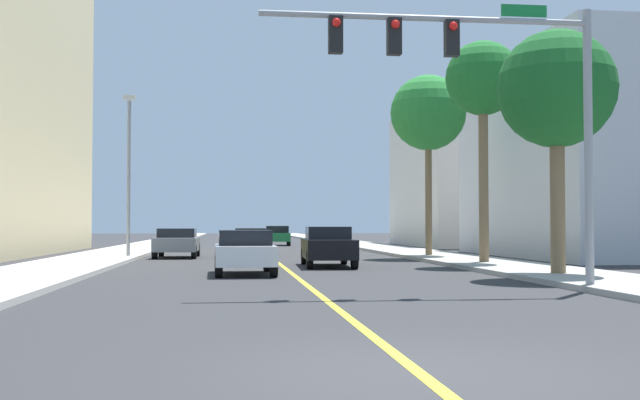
{
  "coord_description": "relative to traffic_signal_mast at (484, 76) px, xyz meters",
  "views": [
    {
      "loc": [
        -1.94,
        -7.91,
        1.52
      ],
      "look_at": [
        1.07,
        17.83,
        2.38
      ],
      "focal_mm": 43.11,
      "sensor_mm": 36.0,
      "label": 1
    }
  ],
  "objects": [
    {
      "name": "ground",
      "position": [
        -3.88,
        32.82,
        -4.97
      ],
      "size": [
        192.0,
        192.0,
        0.0
      ],
      "primitive_type": "plane",
      "color": "#2D2D30"
    },
    {
      "name": "sidewalk_left",
      "position": [
        -11.66,
        32.82,
        -4.9
      ],
      "size": [
        3.54,
        168.0,
        0.15
      ],
      "primitive_type": "cube",
      "color": "beige",
      "rests_on": "ground"
    },
    {
      "name": "sidewalk_right",
      "position": [
        3.89,
        32.82,
        -4.9
      ],
      "size": [
        3.54,
        168.0,
        0.15
      ],
      "primitive_type": "cube",
      "color": "#9E9B93",
      "rests_on": "ground"
    },
    {
      "name": "lane_marking_center",
      "position": [
        -3.88,
        32.82,
        -4.97
      ],
      "size": [
        0.16,
        144.0,
        0.01
      ],
      "primitive_type": "cube",
      "color": "yellow",
      "rests_on": "ground"
    },
    {
      "name": "building_right_near",
      "position": [
        12.77,
        18.43,
        -0.08
      ],
      "size": [
        10.78,
        15.48,
        9.79
      ],
      "primitive_type": "cube",
      "color": "silver",
      "rests_on": "ground"
    },
    {
      "name": "building_right_far",
      "position": [
        13.08,
        38.32,
        0.13
      ],
      "size": [
        11.39,
        14.85,
        10.2
      ],
      "primitive_type": "cube",
      "color": "silver",
      "rests_on": "ground"
    },
    {
      "name": "traffic_signal_mast",
      "position": [
        0.0,
        0.0,
        0.0
      ],
      "size": [
        7.83,
        0.36,
        6.53
      ],
      "color": "gray",
      "rests_on": "sidewalk_right"
    },
    {
      "name": "street_lamp",
      "position": [
        -10.39,
        18.3,
        -0.77
      ],
      "size": [
        0.56,
        0.28,
        7.27
      ],
      "color": "gray",
      "rests_on": "sidewalk_left"
    },
    {
      "name": "palm_near",
      "position": [
        3.58,
        4.12,
        0.45
      ],
      "size": [
        3.43,
        3.43,
        7.05
      ],
      "color": "brown",
      "rests_on": "sidewalk_right"
    },
    {
      "name": "palm_mid",
      "position": [
        3.7,
        10.98,
        2.0
      ],
      "size": [
        2.83,
        2.83,
        8.38
      ],
      "color": "brown",
      "rests_on": "sidewalk_right"
    },
    {
      "name": "palm_far",
      "position": [
        3.37,
        17.85,
        1.77
      ],
      "size": [
        3.53,
        3.53,
        8.41
      ],
      "color": "brown",
      "rests_on": "sidewalk_right"
    },
    {
      "name": "car_white",
      "position": [
        -5.38,
        6.78,
        -4.25
      ],
      "size": [
        1.89,
        3.85,
        1.37
      ],
      "rotation": [
        0.0,
        0.0,
        0.02
      ],
      "color": "white",
      "rests_on": "ground"
    },
    {
      "name": "car_green",
      "position": [
        -2.29,
        40.79,
        -4.21
      ],
      "size": [
        2.09,
        3.97,
        1.47
      ],
      "rotation": [
        0.0,
        0.0,
        -0.05
      ],
      "color": "#196638",
      "rests_on": "ground"
    },
    {
      "name": "car_black",
      "position": [
        -2.24,
        11.05,
        -4.22
      ],
      "size": [
        1.94,
        4.58,
        1.47
      ],
      "rotation": [
        0.0,
        0.0,
        -0.04
      ],
      "color": "black",
      "rests_on": "ground"
    },
    {
      "name": "car_gray",
      "position": [
        -8.3,
        19.57,
        -4.24
      ],
      "size": [
        2.01,
        4.05,
        1.37
      ],
      "rotation": [
        0.0,
        0.0,
        3.13
      ],
      "color": "slate",
      "rests_on": "ground"
    },
    {
      "name": "car_yellow",
      "position": [
        -4.79,
        20.09,
        -4.25
      ],
      "size": [
        1.88,
        4.1,
        1.38
      ],
      "rotation": [
        0.0,
        0.0,
        -0.05
      ],
      "color": "gold",
      "rests_on": "ground"
    }
  ]
}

